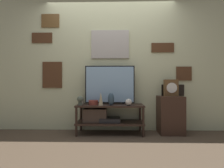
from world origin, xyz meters
TOP-DOWN VIEW (x-y plane):
  - ground_plane at (0.00, 0.00)m, footprint 12.00×12.00m
  - wall_back at (-0.00, 0.53)m, footprint 6.40×0.08m
  - media_console at (-0.10, 0.26)m, footprint 1.20×0.45m
  - television at (-0.01, 0.36)m, footprint 0.92×0.05m
  - vase_round_glass at (0.33, 0.13)m, footprint 0.11×0.11m
  - vase_slim_bronze at (-0.15, 0.10)m, footprint 0.09×0.09m
  - vase_urn_stoneware at (0.02, 0.14)m, footprint 0.11×0.11m
  - vase_wide_bowl at (-0.29, 0.21)m, footprint 0.17×0.17m
  - candle_jar at (-0.54, 0.40)m, footprint 0.08×0.08m
  - decorative_bust at (-0.52, 0.16)m, footprint 0.11×0.11m
  - side_table at (1.09, 0.29)m, footprint 0.43×0.38m
  - mantel_clock at (1.12, 0.34)m, footprint 0.25×0.11m

SIDE VIEW (x-z plane):
  - ground_plane at x=0.00m, z-range 0.00..0.00m
  - media_console at x=-0.10m, z-range 0.07..0.59m
  - side_table at x=1.09m, z-range 0.00..0.67m
  - vase_wide_bowl at x=-0.29m, z-range 0.52..0.60m
  - vase_round_glass at x=0.33m, z-range 0.52..0.64m
  - candle_jar at x=-0.54m, z-range 0.52..0.64m
  - decorative_bust at x=-0.52m, z-range 0.53..0.69m
  - vase_urn_stoneware at x=0.02m, z-range 0.52..0.74m
  - vase_slim_bronze at x=-0.15m, z-range 0.52..0.75m
  - mantel_clock at x=1.12m, z-range 0.67..0.97m
  - television at x=-0.01m, z-range 0.53..1.24m
  - wall_back at x=0.00m, z-range 0.00..2.70m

